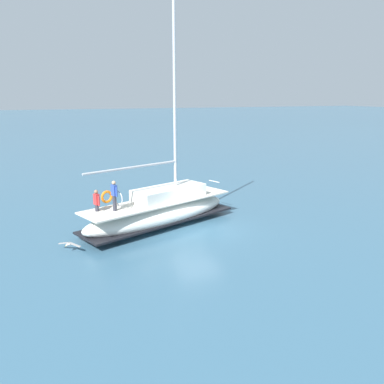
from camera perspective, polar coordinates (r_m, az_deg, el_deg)
name	(u,v)px	position (r m, az deg, el deg)	size (l,w,h in m)	color
ground_plane	(198,229)	(22.17, 0.90, -5.34)	(400.00, 400.00, 0.00)	#38607A
main_sailboat	(160,210)	(22.53, -4.56, -2.65)	(5.50, 9.85, 12.39)	white
seagull	(69,244)	(19.88, -17.27, -7.21)	(0.95, 0.99, 0.18)	silver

